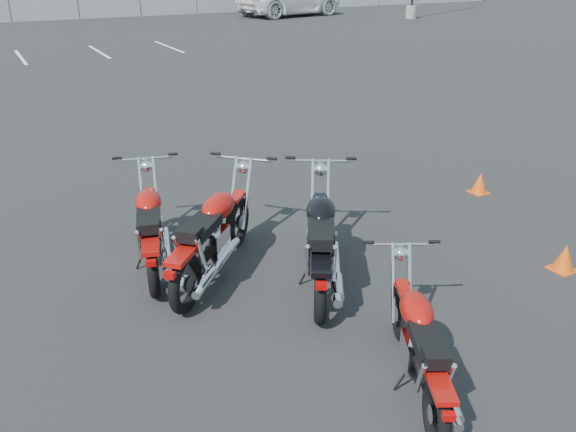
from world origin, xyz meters
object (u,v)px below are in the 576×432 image
motorcycle_front_red (214,235)px  motorcycle_rear_red (419,344)px  motorcycle_second_black (321,241)px  motorcycle_third_red (151,228)px

motorcycle_front_red → motorcycle_rear_red: motorcycle_front_red is taller
motorcycle_second_black → motorcycle_rear_red: motorcycle_second_black is taller
motorcycle_third_red → motorcycle_rear_red: bearing=-67.1°
motorcycle_second_black → motorcycle_third_red: 2.10m
motorcycle_front_red → motorcycle_third_red: (-0.57, 0.62, -0.03)m
motorcycle_second_black → motorcycle_third_red: motorcycle_second_black is taller
motorcycle_front_red → motorcycle_third_red: motorcycle_front_red is taller
motorcycle_second_black → motorcycle_rear_red: (-0.20, -1.93, -0.09)m
motorcycle_second_black → motorcycle_front_red: bearing=143.9°
motorcycle_second_black → motorcycle_third_red: (-1.60, 1.37, -0.04)m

